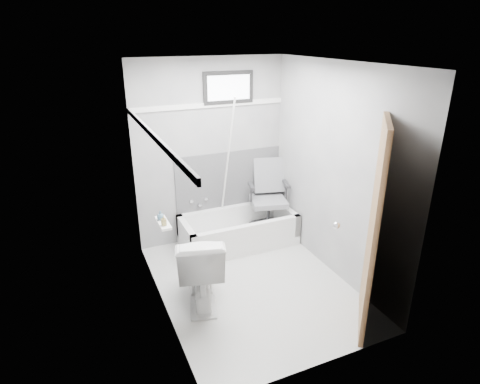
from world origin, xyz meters
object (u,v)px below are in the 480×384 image
door (420,239)px  soap_bottle_a (164,220)px  office_chair (269,196)px  toilet (200,267)px  bathtub (238,230)px  soap_bottle_b (160,215)px

door → soap_bottle_a: door is taller
office_chair → soap_bottle_a: 1.92m
office_chair → toilet: 1.68m
bathtub → toilet: 1.30m
door → soap_bottle_b: door is taller
bathtub → office_chair: bearing=6.1°
soap_bottle_a → office_chair: bearing=29.7°
toilet → office_chair: bearing=-127.1°
bathtub → soap_bottle_a: soap_bottle_a is taller
bathtub → door: (0.75, -2.21, 0.79)m
toilet → soap_bottle_a: 0.65m
toilet → door: bearing=157.4°
office_chair → toilet: size_ratio=1.13×
bathtub → door: bearing=-71.3°
soap_bottle_b → soap_bottle_a: bearing=-90.0°
office_chair → bathtub: bearing=-159.5°
soap_bottle_b → bathtub: bearing=32.5°
soap_bottle_b → door: bearing=-37.3°
office_chair → toilet: (-1.32, -1.02, -0.18)m
toilet → bathtub: bearing=-116.1°
toilet → soap_bottle_b: (-0.32, 0.22, 0.55)m
bathtub → office_chair: size_ratio=1.58×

